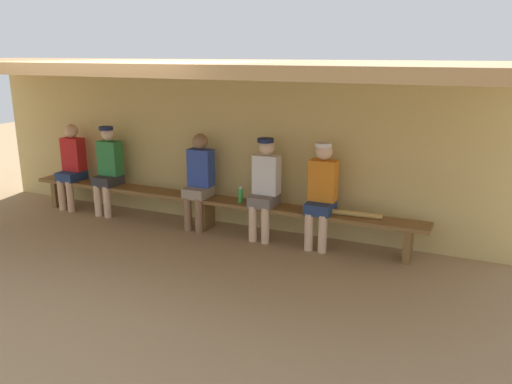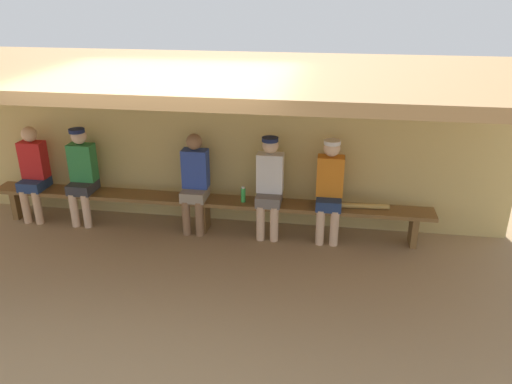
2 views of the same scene
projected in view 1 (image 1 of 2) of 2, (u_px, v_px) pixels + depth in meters
name	position (u px, v px, depth m)	size (l,w,h in m)	color
ground_plane	(141.00, 269.00, 5.92)	(24.00, 24.00, 0.00)	#9E7F59
back_wall	(222.00, 147.00, 7.38)	(8.00, 0.20, 2.20)	tan
dugout_roof	(166.00, 66.00, 5.93)	(8.00, 2.80, 0.12)	#9E7547
bench	(207.00, 202.00, 7.17)	(6.00, 0.36, 0.46)	brown
player_middle	(108.00, 166.00, 7.77)	(0.34, 0.42, 1.34)	#333338
player_near_post	(265.00, 184.00, 6.73)	(0.34, 0.42, 1.34)	slate
player_rightmost	(321.00, 190.00, 6.42)	(0.34, 0.42, 1.34)	navy
player_in_blue	(72.00, 163.00, 8.07)	(0.34, 0.42, 1.34)	navy
player_in_white	(199.00, 178.00, 7.13)	(0.34, 0.42, 1.34)	gray
water_bottle_green	(241.00, 195.00, 6.89)	(0.06, 0.06, 0.21)	green
baseball_bat	(348.00, 213.00, 6.34)	(0.07, 0.07, 0.83)	tan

